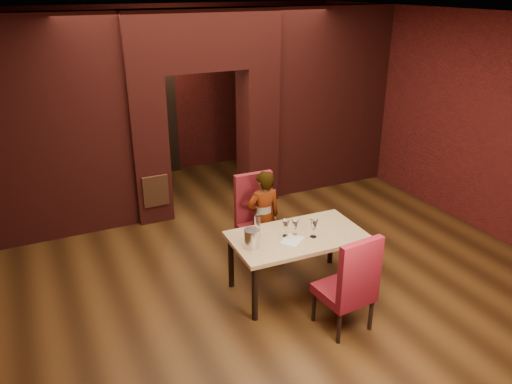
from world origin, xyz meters
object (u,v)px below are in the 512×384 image
person_seated (263,217)px  potted_plant (302,225)px  wine_glass_a (286,228)px  chair_near (344,280)px  wine_bucket (252,238)px  chair_far (260,220)px  wine_glass_c (314,228)px  water_bottle (257,226)px  wine_glass_b (295,228)px  dining_table (297,262)px

person_seated → potted_plant: person_seated is taller
wine_glass_a → chair_near: bearing=-75.0°
chair_near → wine_bucket: size_ratio=5.32×
chair_far → wine_bucket: size_ratio=5.43×
wine_glass_c → wine_bucket: (-0.76, 0.10, -0.01)m
potted_plant → person_seated: bearing=-158.8°
chair_far → potted_plant: bearing=18.1°
chair_near → water_bottle: (-0.56, 1.01, 0.32)m
water_bottle → wine_glass_b: bearing=-18.4°
person_seated → wine_glass_c: (0.21, -0.91, 0.21)m
chair_far → chair_near: (0.18, -1.71, -0.01)m
wine_glass_c → potted_plant: bearing=64.0°
wine_glass_a → dining_table: bearing=-15.4°
wine_glass_c → potted_plant: (0.60, 1.23, -0.65)m
chair_near → chair_far: bearing=-89.0°
person_seated → wine_glass_b: 0.80m
person_seated → dining_table: bearing=96.1°
chair_far → person_seated: (0.02, -0.07, 0.06)m
dining_table → wine_glass_c: 0.53m
chair_far → wine_glass_a: size_ratio=5.61×
wine_glass_c → wine_bucket: 0.77m
chair_near → water_bottle: 1.20m
wine_glass_c → chair_near: bearing=-93.8°
water_bottle → potted_plant: size_ratio=0.70×
chair_near → potted_plant: bearing=-113.2°
person_seated → water_bottle: size_ratio=4.31×
wine_bucket → chair_near: bearing=-49.2°
wine_glass_c → water_bottle: size_ratio=0.75×
water_bottle → potted_plant: 1.68m
water_bottle → potted_plant: (1.20, 0.95, -0.69)m
wine_glass_b → water_bottle: bearing=161.6°
chair_near → wine_bucket: (-0.72, 0.83, 0.28)m
dining_table → wine_glass_c: bearing=-38.4°
chair_far → wine_bucket: (-0.54, -0.88, 0.27)m
dining_table → wine_glass_b: wine_glass_b is taller
chair_far → wine_glass_c: size_ratio=5.16×
chair_far → wine_bucket: chair_far is taller
wine_bucket → potted_plant: (1.36, 1.13, -0.64)m
potted_plant → dining_table: bearing=-123.9°
chair_near → wine_glass_a: (-0.24, 0.89, 0.28)m
chair_near → person_seated: bearing=-89.3°
wine_glass_b → person_seated: bearing=92.4°
dining_table → wine_bucket: size_ratio=7.34×
water_bottle → potted_plant: bearing=38.2°
chair_far → chair_near: size_ratio=1.02×
dining_table → wine_glass_c: (0.14, -0.12, 0.49)m
chair_near → potted_plant: 2.09m
dining_table → wine_bucket: (-0.62, -0.02, 0.49)m
dining_table → person_seated: 0.84m
wine_bucket → potted_plant: bearing=39.6°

